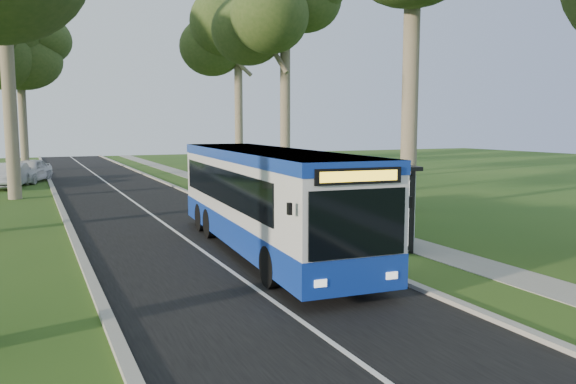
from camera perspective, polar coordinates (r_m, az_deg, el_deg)
name	(u,v)px	position (r m, az deg, el deg)	size (l,w,h in m)	color
ground	(328,252)	(17.50, 4.06, -6.08)	(120.00, 120.00, 0.00)	#264A17
road	(150,213)	(25.66, -13.88, -2.11)	(7.00, 100.00, 0.02)	black
kerb_east	(225,207)	(26.53, -6.45, -1.56)	(0.25, 100.00, 0.12)	#9E9B93
kerb_west	(65,218)	(25.24, -21.71, -2.43)	(0.25, 100.00, 0.12)	#9E9B93
centre_line	(150,213)	(25.66, -13.89, -2.08)	(0.12, 100.00, 0.01)	white
footpath	(283,205)	(27.62, -0.54, -1.29)	(1.50, 100.00, 0.02)	gray
bus	(266,200)	(17.12, -2.27, -0.79)	(3.30, 12.05, 3.16)	silver
bus_stop_sign	(374,204)	(15.59, 8.77, -1.23)	(0.13, 0.39, 2.82)	gray
bus_shelter	(390,189)	(18.05, 10.30, 0.28)	(2.40, 3.42, 2.66)	black
litter_bin	(363,227)	(19.16, 7.66, -3.58)	(0.52, 0.52, 0.91)	black
car_white	(29,170)	(42.40, -24.81, 2.00)	(1.92, 4.76, 1.62)	silver
car_silver	(10,176)	(39.15, -26.43, 1.50)	(1.62, 4.64, 1.53)	#B3B5BC
tree_west_e	(19,42)	(53.36, -25.68, 13.57)	(5.20, 5.20, 14.57)	#7A6B56
tree_east_c	(285,22)	(36.77, -0.29, 16.89)	(5.20, 5.20, 13.95)	#7A6B56
tree_east_d	(238,36)	(48.34, -5.11, 15.55)	(5.20, 5.20, 15.22)	#7A6B56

